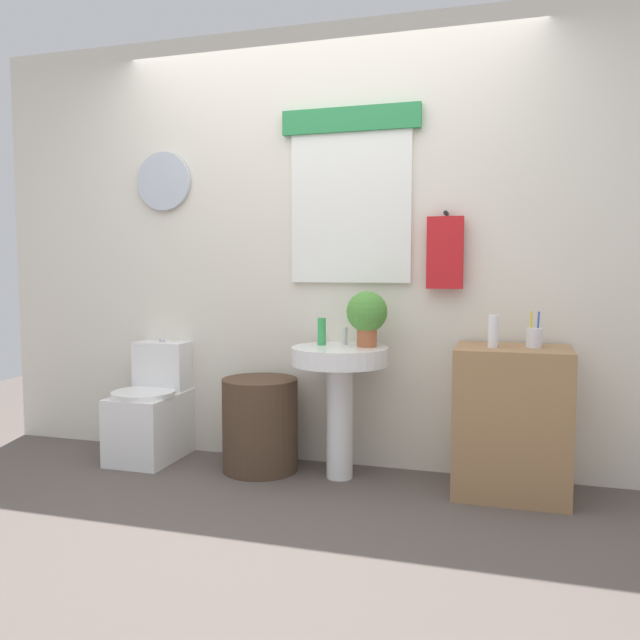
{
  "coord_description": "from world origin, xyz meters",
  "views": [
    {
      "loc": [
        1.08,
        -2.56,
        1.19
      ],
      "look_at": [
        0.08,
        0.8,
        0.9
      ],
      "focal_mm": 35.83,
      "sensor_mm": 36.0,
      "label": 1
    }
  ],
  "objects_px": {
    "soap_bottle": "(322,332)",
    "potted_plant": "(367,314)",
    "pedestal_sink": "(340,378)",
    "wooden_cabinet": "(511,421)",
    "toothbrush_cup": "(534,337)",
    "lotion_bottle": "(493,331)",
    "laundry_hamper": "(260,424)",
    "toilet": "(152,413)"
  },
  "relations": [
    {
      "from": "toilet",
      "to": "pedestal_sink",
      "type": "height_order",
      "value": "pedestal_sink"
    },
    {
      "from": "pedestal_sink",
      "to": "toothbrush_cup",
      "type": "relative_size",
      "value": 4.02
    },
    {
      "from": "toilet",
      "to": "pedestal_sink",
      "type": "distance_m",
      "value": 1.25
    },
    {
      "from": "wooden_cabinet",
      "to": "lotion_bottle",
      "type": "bearing_deg",
      "value": -158.46
    },
    {
      "from": "laundry_hamper",
      "to": "toothbrush_cup",
      "type": "relative_size",
      "value": 2.92
    },
    {
      "from": "potted_plant",
      "to": "pedestal_sink",
      "type": "bearing_deg",
      "value": -156.8
    },
    {
      "from": "toilet",
      "to": "pedestal_sink",
      "type": "xyz_separation_m",
      "value": [
        1.22,
        -0.03,
        0.29
      ]
    },
    {
      "from": "wooden_cabinet",
      "to": "lotion_bottle",
      "type": "distance_m",
      "value": 0.48
    },
    {
      "from": "soap_bottle",
      "to": "potted_plant",
      "type": "distance_m",
      "value": 0.28
    },
    {
      "from": "toilet",
      "to": "soap_bottle",
      "type": "xyz_separation_m",
      "value": [
        1.1,
        0.02,
        0.54
      ]
    },
    {
      "from": "pedestal_sink",
      "to": "potted_plant",
      "type": "distance_m",
      "value": 0.39
    },
    {
      "from": "toilet",
      "to": "potted_plant",
      "type": "height_order",
      "value": "potted_plant"
    },
    {
      "from": "potted_plant",
      "to": "laundry_hamper",
      "type": "bearing_deg",
      "value": -174.48
    },
    {
      "from": "toilet",
      "to": "soap_bottle",
      "type": "relative_size",
      "value": 4.69
    },
    {
      "from": "soap_bottle",
      "to": "lotion_bottle",
      "type": "xyz_separation_m",
      "value": [
        0.94,
        -0.09,
        0.04
      ]
    },
    {
      "from": "soap_bottle",
      "to": "laundry_hamper",
      "type": "bearing_deg",
      "value": -172.11
    },
    {
      "from": "laundry_hamper",
      "to": "pedestal_sink",
      "type": "bearing_deg",
      "value": 0.0
    },
    {
      "from": "lotion_bottle",
      "to": "toothbrush_cup",
      "type": "height_order",
      "value": "toothbrush_cup"
    },
    {
      "from": "soap_bottle",
      "to": "potted_plant",
      "type": "relative_size",
      "value": 0.5
    },
    {
      "from": "potted_plant",
      "to": "toothbrush_cup",
      "type": "bearing_deg",
      "value": -2.57
    },
    {
      "from": "potted_plant",
      "to": "toothbrush_cup",
      "type": "height_order",
      "value": "potted_plant"
    },
    {
      "from": "wooden_cabinet",
      "to": "soap_bottle",
      "type": "distance_m",
      "value": 1.13
    },
    {
      "from": "toilet",
      "to": "laundry_hamper",
      "type": "height_order",
      "value": "toilet"
    },
    {
      "from": "toilet",
      "to": "pedestal_sink",
      "type": "relative_size",
      "value": 0.98
    },
    {
      "from": "laundry_hamper",
      "to": "lotion_bottle",
      "type": "bearing_deg",
      "value": -1.76
    },
    {
      "from": "laundry_hamper",
      "to": "pedestal_sink",
      "type": "relative_size",
      "value": 0.73
    },
    {
      "from": "toilet",
      "to": "wooden_cabinet",
      "type": "xyz_separation_m",
      "value": [
        2.14,
        -0.03,
        0.11
      ]
    },
    {
      "from": "lotion_bottle",
      "to": "wooden_cabinet",
      "type": "bearing_deg",
      "value": 21.54
    },
    {
      "from": "soap_bottle",
      "to": "lotion_bottle",
      "type": "height_order",
      "value": "lotion_bottle"
    },
    {
      "from": "laundry_hamper",
      "to": "soap_bottle",
      "type": "relative_size",
      "value": 3.46
    },
    {
      "from": "potted_plant",
      "to": "lotion_bottle",
      "type": "bearing_deg",
      "value": -8.32
    },
    {
      "from": "wooden_cabinet",
      "to": "lotion_bottle",
      "type": "height_order",
      "value": "lotion_bottle"
    },
    {
      "from": "soap_bottle",
      "to": "toothbrush_cup",
      "type": "xyz_separation_m",
      "value": [
        1.15,
        -0.03,
        0.01
      ]
    },
    {
      "from": "toothbrush_cup",
      "to": "toilet",
      "type": "bearing_deg",
      "value": 179.74
    },
    {
      "from": "toilet",
      "to": "laundry_hamper",
      "type": "relative_size",
      "value": 1.35
    },
    {
      "from": "laundry_hamper",
      "to": "potted_plant",
      "type": "height_order",
      "value": "potted_plant"
    },
    {
      "from": "toothbrush_cup",
      "to": "soap_bottle",
      "type": "bearing_deg",
      "value": 178.51
    },
    {
      "from": "pedestal_sink",
      "to": "wooden_cabinet",
      "type": "height_order",
      "value": "wooden_cabinet"
    },
    {
      "from": "pedestal_sink",
      "to": "toothbrush_cup",
      "type": "height_order",
      "value": "toothbrush_cup"
    },
    {
      "from": "laundry_hamper",
      "to": "soap_bottle",
      "type": "xyz_separation_m",
      "value": [
        0.36,
        0.05,
        0.55
      ]
    },
    {
      "from": "pedestal_sink",
      "to": "soap_bottle",
      "type": "distance_m",
      "value": 0.28
    },
    {
      "from": "laundry_hamper",
      "to": "lotion_bottle",
      "type": "height_order",
      "value": "lotion_bottle"
    }
  ]
}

